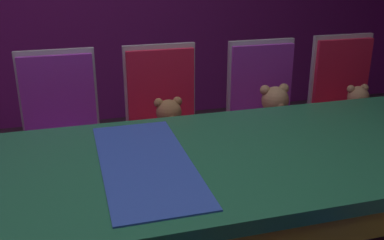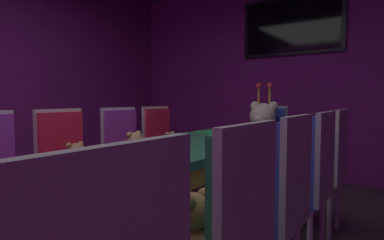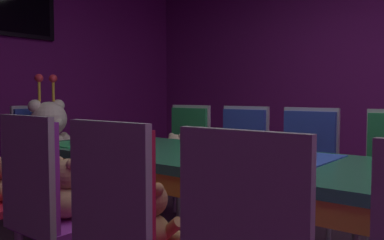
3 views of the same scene
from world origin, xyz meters
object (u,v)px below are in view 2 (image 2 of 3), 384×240
object	(u,v)px
banquet_table	(117,170)
throne_chair	(268,139)
chair_right_3	(280,194)
teddy_right_4	(289,171)
teddy_right_2	(192,233)
chair_left_5	(161,142)
teddy_right_3	(253,194)
chair_right_2	(227,237)
teddy_left_4	(136,151)
king_teddy_bear	(262,131)
chair_right_5	(330,159)
teddy_left_5	(171,145)
teddy_right_5	(311,159)
teddy_left_3	(77,163)
wall_tv	(292,26)
chair_left_3	(65,158)
chair_right_4	(312,173)
chair_left_4	(125,149)

from	to	relation	value
banquet_table	throne_chair	xyz separation A→B (m)	(0.00, 2.30, -0.06)
chair_right_3	teddy_right_4	xyz separation A→B (m)	(-0.13, 0.55, -0.01)
teddy_right_2	chair_right_3	world-z (taller)	chair_right_3
chair_left_5	teddy_right_3	size ratio (longest dim) A/B	3.54
chair_right_2	teddy_left_4	bearing A→B (deg)	-36.63
teddy_right_3	king_teddy_bear	distance (m)	1.99
teddy_right_4	chair_right_5	distance (m)	0.58
chair_left_5	teddy_left_5	bearing A→B (deg)	0.00
chair_right_3	king_teddy_bear	xyz separation A→B (m)	(-0.85, 1.86, 0.11)
throne_chair	teddy_right_2	bearing A→B (deg)	15.54
chair_left_5	chair_right_5	world-z (taller)	same
teddy_right_2	teddy_right_5	world-z (taller)	teddy_right_5
teddy_left_3	wall_tv	distance (m)	3.29
chair_left_5	chair_right_5	size ratio (longest dim) A/B	1.00
banquet_table	chair_left_3	world-z (taller)	chair_left_3
teddy_right_3	teddy_right_5	bearing A→B (deg)	-90.35
teddy_right_2	chair_right_3	size ratio (longest dim) A/B	0.29
banquet_table	king_teddy_bear	world-z (taller)	king_teddy_bear
chair_right_2	teddy_right_3	bearing A→B (deg)	-74.70
chair_right_3	chair_right_4	distance (m)	0.55
chair_right_2	teddy_right_4	world-z (taller)	chair_right_2
teddy_left_5	teddy_right_5	bearing A→B (deg)	-1.44
teddy_left_4	chair_right_2	size ratio (longest dim) A/B	0.33
teddy_left_3	throne_chair	size ratio (longest dim) A/B	0.30
chair_right_2	throne_chair	xyz separation A→B (m)	(-0.87, 2.61, 0.00)
teddy_left_3	chair_right_4	size ratio (longest dim) A/B	0.30
chair_left_3	teddy_right_3	xyz separation A→B (m)	(1.58, 0.02, -0.03)
teddy_left_3	teddy_left_4	size ratio (longest dim) A/B	0.89
chair_right_3	chair_right_4	xyz separation A→B (m)	(0.01, 0.55, 0.00)
teddy_right_5	banquet_table	bearing A→B (deg)	62.86
teddy_right_5	king_teddy_bear	size ratio (longest dim) A/B	0.39
teddy_right_4	wall_tv	distance (m)	2.80
teddy_right_3	chair_left_4	bearing A→B (deg)	-20.48
banquet_table	chair_left_3	distance (m)	0.92
teddy_right_3	throne_chair	xyz separation A→B (m)	(-0.71, 2.02, 0.03)
chair_left_3	king_teddy_bear	world-z (taller)	king_teddy_bear
chair_right_4	chair_right_5	bearing A→B (deg)	-89.59
chair_right_2	throne_chair	world-z (taller)	same
banquet_table	teddy_right_2	world-z (taller)	banquet_table
chair_left_3	chair_right_5	bearing A→B (deg)	33.24
chair_right_4	throne_chair	xyz separation A→B (m)	(-0.86, 1.47, 0.00)
chair_right_2	throne_chair	distance (m)	2.75
teddy_left_3	teddy_right_5	xyz separation A→B (m)	(1.45, 1.14, 0.01)
teddy_right_3	chair_right_4	xyz separation A→B (m)	(0.15, 0.55, 0.03)
chair_left_5	throne_chair	size ratio (longest dim) A/B	1.00
teddy_left_4	teddy_left_5	size ratio (longest dim) A/B	1.21
chair_right_4	teddy_left_5	bearing A→B (deg)	-20.55
teddy_left_3	teddy_right_2	world-z (taller)	teddy_left_3
teddy_left_4	wall_tv	bearing A→B (deg)	72.64
banquet_table	chair_right_4	world-z (taller)	chair_right_4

